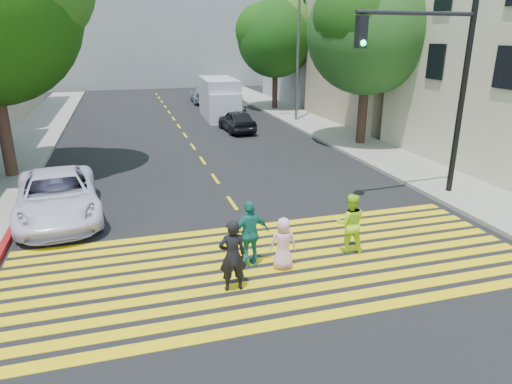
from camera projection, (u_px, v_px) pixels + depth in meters
name	position (u px, v px, depth m)	size (l,w,h in m)	color
ground	(292.00, 289.00, 10.58)	(120.00, 120.00, 0.00)	black
sidewalk_left	(39.00, 129.00, 28.29)	(3.00, 40.00, 0.15)	gray
sidewalk_right	(339.00, 136.00, 26.43)	(3.00, 60.00, 0.15)	gray
curb_red	(16.00, 222.00, 14.18)	(0.20, 8.00, 0.16)	maroon
crosswalk	(275.00, 264.00, 11.74)	(13.40, 5.30, 0.01)	yellow
lane_line	(176.00, 122.00, 31.01)	(0.12, 34.40, 0.01)	yellow
building_right_tan	(406.00, 45.00, 30.18)	(10.00, 10.00, 10.00)	tan
building_right_grey	(334.00, 43.00, 40.17)	(10.00, 10.00, 10.00)	gray
backdrop_block	(146.00, 32.00, 52.22)	(30.00, 8.00, 12.00)	gray
tree_right_near	(370.00, 25.00, 22.58)	(7.94, 7.87, 9.00)	#412A23
tree_right_far	(277.00, 34.00, 34.48)	(7.38, 7.07, 8.40)	#3F2821
pedestrian_man	(232.00, 256.00, 10.30)	(0.63, 0.41, 1.73)	black
pedestrian_woman	(350.00, 223.00, 12.21)	(0.80, 0.62, 1.64)	#B4F621
pedestrian_child	(283.00, 244.00, 11.34)	(0.66, 0.43, 1.35)	#F1AEC5
pedestrian_extra	(250.00, 234.00, 11.41)	(1.03, 0.43, 1.75)	#1C7B71
white_sedan	(57.00, 196.00, 14.52)	(2.45, 5.31, 1.47)	white
dark_car_near	(237.00, 121.00, 27.81)	(1.57, 3.90, 1.33)	black
silver_car	(203.00, 94.00, 39.93)	(2.04, 5.02, 1.46)	#9FA5B8
dark_car_parked	(234.00, 104.00, 35.21)	(1.30, 3.72, 1.23)	#23222B
white_van	(220.00, 100.00, 32.12)	(2.46, 5.92, 2.75)	#B2AFC4
traffic_signal	(436.00, 75.00, 15.12)	(4.56, 0.65, 6.68)	black
street_lamp	(295.00, 33.00, 29.30)	(2.25, 0.72, 10.03)	#5D5E62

